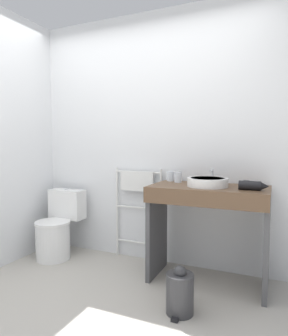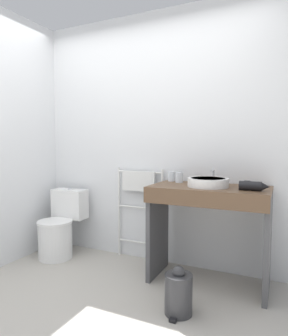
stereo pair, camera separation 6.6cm
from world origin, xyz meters
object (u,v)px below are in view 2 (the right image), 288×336
at_px(toilet, 60,228).
at_px(sink_basin, 208,182).
at_px(hair_dryer, 252,186).
at_px(cup_near_wall, 172,176).
at_px(trash_bin, 178,293).
at_px(cup_near_edge, 179,177).
at_px(towel_radiator, 139,193).

bearing_deg(toilet, sink_basin, 0.29).
distance_m(sink_basin, hair_dryer, 0.37).
relative_size(cup_near_wall, trash_bin, 0.27).
bearing_deg(cup_near_wall, sink_basin, -29.30).
bearing_deg(cup_near_edge, hair_dryer, -17.86).
relative_size(toilet, cup_near_edge, 7.35).
distance_m(towel_radiator, cup_near_wall, 0.43).
bearing_deg(towel_radiator, cup_near_wall, -6.18).
distance_m(toilet, cup_near_edge, 1.46).
xyz_separation_m(towel_radiator, cup_near_wall, (0.38, -0.04, 0.20)).
relative_size(cup_near_edge, hair_dryer, 0.44).
height_order(towel_radiator, sink_basin, towel_radiator).
bearing_deg(hair_dryer, cup_near_edge, 162.14).
distance_m(sink_basin, cup_near_wall, 0.48).
bearing_deg(cup_near_wall, trash_bin, -66.21).
height_order(sink_basin, cup_near_edge, cup_near_edge).
bearing_deg(hair_dryer, towel_radiator, 164.37).
distance_m(cup_near_wall, hair_dryer, 0.83).
distance_m(towel_radiator, trash_bin, 1.23).
xyz_separation_m(sink_basin, cup_near_wall, (-0.42, 0.23, 0.01)).
height_order(sink_basin, cup_near_wall, cup_near_wall).
xyz_separation_m(cup_near_wall, cup_near_edge, (0.10, -0.06, 0.00)).
xyz_separation_m(towel_radiator, sink_basin, (0.80, -0.27, 0.19)).
xyz_separation_m(toilet, hair_dryer, (2.00, -0.04, 0.59)).
relative_size(toilet, cup_near_wall, 7.61).
relative_size(toilet, towel_radiator, 0.74).
relative_size(toilet, sink_basin, 2.08).
bearing_deg(toilet, cup_near_edge, 7.69).
relative_size(toilet, trash_bin, 2.04).
xyz_separation_m(cup_near_edge, hair_dryer, (0.68, -0.22, -0.01)).
bearing_deg(sink_basin, hair_dryer, -7.79).
relative_size(hair_dryer, trash_bin, 0.64).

